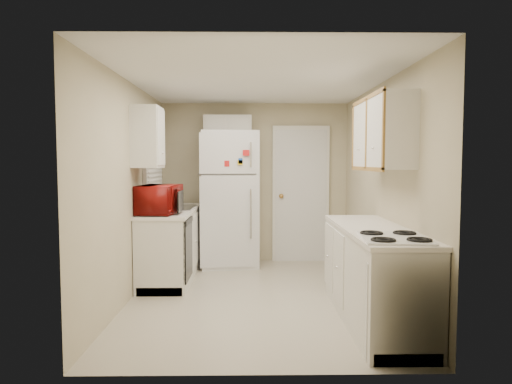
{
  "coord_description": "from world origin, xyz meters",
  "views": [
    {
      "loc": [
        -0.07,
        -5.06,
        1.52
      ],
      "look_at": [
        0.0,
        0.5,
        1.15
      ],
      "focal_mm": 32.0,
      "sensor_mm": 36.0,
      "label": 1
    }
  ],
  "objects": [
    {
      "name": "interior_door",
      "position": [
        0.7,
        1.86,
        1.02
      ],
      "size": [
        0.86,
        0.06,
        2.08
      ],
      "primitive_type": "cube",
      "color": "silver",
      "rests_on": "floor"
    },
    {
      "name": "ceiling",
      "position": [
        0.0,
        0.0,
        2.4
      ],
      "size": [
        3.8,
        3.8,
        0.0
      ],
      "primitive_type": "plane",
      "color": "white",
      "rests_on": "floor"
    },
    {
      "name": "upper_cabinet_right",
      "position": [
        1.25,
        -0.5,
        1.8
      ],
      "size": [
        0.3,
        1.2,
        0.7
      ],
      "primitive_type": "cube",
      "color": "silver",
      "rests_on": "wall_right"
    },
    {
      "name": "sink",
      "position": [
        -1.1,
        1.05,
        0.86
      ],
      "size": [
        0.54,
        0.74,
        0.16
      ],
      "primitive_type": "cube",
      "color": "gray",
      "rests_on": "left_counter"
    },
    {
      "name": "dishwasher",
      "position": [
        -0.81,
        0.3,
        0.49
      ],
      "size": [
        0.03,
        0.58,
        0.72
      ],
      "primitive_type": "cube",
      "color": "black",
      "rests_on": "floor"
    },
    {
      "name": "cabinet_over_fridge",
      "position": [
        -0.4,
        1.75,
        2.0
      ],
      "size": [
        0.7,
        0.3,
        0.4
      ],
      "primitive_type": "cube",
      "color": "silver",
      "rests_on": "wall_back"
    },
    {
      "name": "right_counter",
      "position": [
        1.1,
        -0.8,
        0.45
      ],
      "size": [
        0.6,
        2.0,
        0.9
      ],
      "primitive_type": "cube",
      "color": "silver",
      "rests_on": "floor"
    },
    {
      "name": "wall_right",
      "position": [
        1.4,
        0.0,
        1.2
      ],
      "size": [
        3.8,
        3.8,
        0.0
      ],
      "primitive_type": "plane",
      "color": "#BEB392",
      "rests_on": "floor"
    },
    {
      "name": "floor",
      "position": [
        0.0,
        0.0,
        0.0
      ],
      "size": [
        3.8,
        3.8,
        0.0
      ],
      "primitive_type": "plane",
      "color": "beige",
      "rests_on": "ground"
    },
    {
      "name": "wall_front",
      "position": [
        0.0,
        -1.9,
        1.2
      ],
      "size": [
        2.8,
        2.8,
        0.0
      ],
      "primitive_type": "plane",
      "color": "#BEB392",
      "rests_on": "floor"
    },
    {
      "name": "window_blinds",
      "position": [
        -1.36,
        1.05,
        1.6
      ],
      "size": [
        0.1,
        0.98,
        1.08
      ],
      "primitive_type": "cube",
      "color": "silver",
      "rests_on": "wall_left"
    },
    {
      "name": "wall_back",
      "position": [
        0.0,
        1.9,
        1.2
      ],
      "size": [
        2.8,
        2.8,
        0.0
      ],
      "primitive_type": "plane",
      "color": "#BEB392",
      "rests_on": "floor"
    },
    {
      "name": "wall_left",
      "position": [
        -1.4,
        0.0,
        1.2
      ],
      "size": [
        3.8,
        3.8,
        0.0
      ],
      "primitive_type": "plane",
      "color": "#BEB392",
      "rests_on": "floor"
    },
    {
      "name": "upper_cabinet_left",
      "position": [
        -1.25,
        0.22,
        1.8
      ],
      "size": [
        0.3,
        0.45,
        0.7
      ],
      "primitive_type": "cube",
      "color": "silver",
      "rests_on": "wall_left"
    },
    {
      "name": "soap_bottle",
      "position": [
        -1.15,
        1.33,
        1.0
      ],
      "size": [
        0.09,
        0.1,
        0.21
      ],
      "primitive_type": "imported",
      "rotation": [
        0.0,
        0.0,
        -0.0
      ],
      "color": "white",
      "rests_on": "left_counter"
    },
    {
      "name": "refrigerator",
      "position": [
        -0.38,
        1.6,
        0.98
      ],
      "size": [
        0.89,
        0.87,
        1.95
      ],
      "primitive_type": "cube",
      "rotation": [
        0.0,
        0.0,
        0.11
      ],
      "color": "silver",
      "rests_on": "floor"
    },
    {
      "name": "left_counter",
      "position": [
        -1.1,
        0.9,
        0.45
      ],
      "size": [
        0.6,
        1.8,
        0.9
      ],
      "primitive_type": "cube",
      "color": "silver",
      "rests_on": "floor"
    },
    {
      "name": "microwave",
      "position": [
        -1.15,
        0.35,
        1.05
      ],
      "size": [
        0.65,
        0.4,
        0.41
      ],
      "primitive_type": "imported",
      "rotation": [
        0.0,
        0.0,
        1.47
      ],
      "color": "maroon",
      "rests_on": "left_counter"
    },
    {
      "name": "stove",
      "position": [
        1.09,
        -1.43,
        0.38
      ],
      "size": [
        0.58,
        0.68,
        0.77
      ],
      "primitive_type": "cube",
      "rotation": [
        0.0,
        0.0,
        -0.11
      ],
      "color": "silver",
      "rests_on": "floor"
    }
  ]
}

